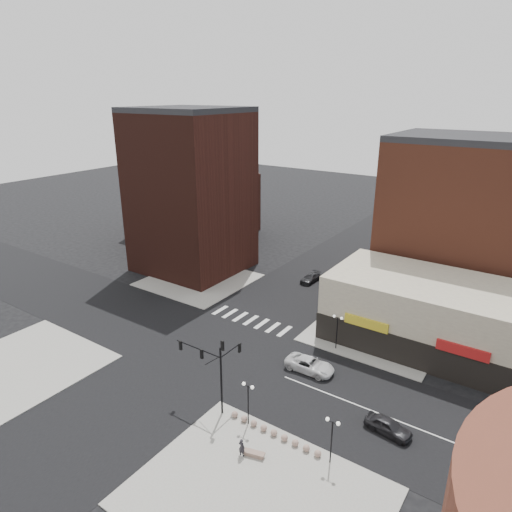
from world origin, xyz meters
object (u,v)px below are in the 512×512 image
Objects in this scene: white_suv at (310,365)px; dark_sedan_north at (310,278)px; street_lamp_ne at (337,324)px; stone_bench at (254,454)px; pedestrian at (242,447)px; street_lamp_se_a at (248,394)px; traffic_signal at (215,362)px; dark_sedan_east at (388,426)px; street_lamp_se_b at (332,430)px.

dark_sedan_north is (-11.32, 21.41, -0.11)m from white_suv.
street_lamp_ne is 2.25× the size of stone_bench.
pedestrian is at bearing -67.86° from dark_sedan_north.
street_lamp_se_a reaches higher than pedestrian.
street_lamp_ne is at bearing 79.88° from stone_bench.
white_suv is (-0.44, -5.54, -2.56)m from street_lamp_ne.
traffic_signal is 1.82× the size of dark_sedan_north.
street_lamp_se_a is 4.89m from stone_bench.
traffic_signal is 1.87× the size of street_lamp_se_a.
dark_sedan_east reaches higher than dark_sedan_north.
traffic_signal is 1.48× the size of white_suv.
traffic_signal is 4.81× the size of pedestrian.
pedestrian is at bearing -151.49° from street_lamp_se_b.
street_lamp_ne is at bearing 51.24° from dark_sedan_east.
traffic_signal is 16.09m from dark_sedan_east.
white_suv is at bearing 73.51° from dark_sedan_east.
traffic_signal is 16.62m from street_lamp_ne.
dark_sedan_east is 12.92m from pedestrian.
pedestrian is (-8.85, -9.42, 0.22)m from dark_sedan_east.
street_lamp_se_a is 12.47m from dark_sedan_east.
street_lamp_se_a and street_lamp_ne have the same top height.
traffic_signal is at bearing -32.82° from pedestrian.
dark_sedan_east is at bearing 22.18° from traffic_signal.
stone_bench is at bearing -47.61° from street_lamp_se_a.
white_suv is 3.26× the size of pedestrian.
pedestrian reaches higher than dark_sedan_east.
white_suv is (0.56, 10.46, -2.56)m from street_lamp_se_a.
traffic_signal reaches higher than white_suv.
traffic_signal is 4.21× the size of stone_bench.
street_lamp_se_b is 7.06m from dark_sedan_east.
white_suv is (-7.44, 10.46, -2.56)m from street_lamp_se_b.
street_lamp_se_b is 2.25× the size of stone_bench.
street_lamp_ne is 19.18m from stone_bench.
street_lamp_se_b is 13.09m from white_suv.
street_lamp_se_b reaches higher than dark_sedan_north.
dark_sedan_north is at bearing 102.44° from traffic_signal.
white_suv is at bearing -59.54° from dark_sedan_north.
street_lamp_ne reaches higher than stone_bench.
street_lamp_se_a is at bearing -68.75° from dark_sedan_north.
street_lamp_se_b is 6.77m from stone_bench.
dark_sedan_north is (-11.76, 15.87, -2.67)m from street_lamp_ne.
dark_sedan_east reaches higher than stone_bench.
street_lamp_se_a is at bearing 117.34° from stone_bench.
street_lamp_se_a is 0.79× the size of white_suv.
street_lamp_se_b is at bearing 163.94° from dark_sedan_east.
street_lamp_ne is 6.12m from white_suv.
street_lamp_ne reaches higher than pedestrian.
stone_bench is at bearing -151.80° from street_lamp_se_b.
dark_sedan_north is 37.24m from stone_bench.
street_lamp_ne is 0.79× the size of white_suv.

